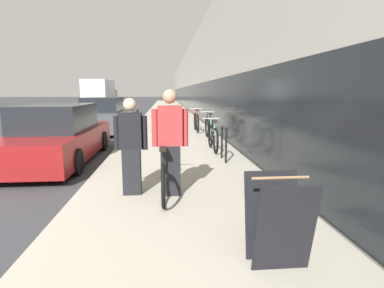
{
  "coord_description": "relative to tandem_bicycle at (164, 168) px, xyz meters",
  "views": [
    {
      "loc": [
        4.58,
        -3.7,
        1.83
      ],
      "look_at": [
        6.17,
        14.23,
        -1.31
      ],
      "focal_mm": 28.0,
      "sensor_mm": 36.0,
      "label": 1
    }
  ],
  "objects": [
    {
      "name": "cruiser_bike_farthest",
      "position": [
        1.37,
        7.68,
        0.04
      ],
      "size": [
        0.52,
        1.78,
        0.97
      ],
      "color": "black",
      "rests_on": "sidewalk_slab"
    },
    {
      "name": "parked_sedan_curbside",
      "position": [
        -2.79,
        2.98,
        0.17
      ],
      "size": [
        1.88,
        4.8,
        1.51
      ],
      "color": "maroon",
      "rests_on": "ground"
    },
    {
      "name": "person_bystander",
      "position": [
        -0.52,
        -0.22,
        0.44
      ],
      "size": [
        0.54,
        0.21,
        1.59
      ],
      "color": "black",
      "rests_on": "sidewalk_slab"
    },
    {
      "name": "tandem_bicycle",
      "position": [
        0.0,
        0.0,
        0.0
      ],
      "size": [
        0.52,
        2.49,
        0.85
      ],
      "color": "black",
      "rests_on": "sidewalk_slab"
    },
    {
      "name": "parked_sedan_far",
      "position": [
        -2.87,
        15.39,
        0.11
      ],
      "size": [
        1.91,
        4.41,
        1.34
      ],
      "color": "#4C5156",
      "rests_on": "ground"
    },
    {
      "name": "person_rider",
      "position": [
        0.12,
        -0.32,
        0.5
      ],
      "size": [
        0.59,
        0.23,
        1.73
      ],
      "color": "black",
      "rests_on": "sidewalk_slab"
    },
    {
      "name": "sidewalk_slab",
      "position": [
        0.31,
        19.58,
        -0.44
      ],
      "size": [
        3.59,
        70.0,
        0.14
      ],
      "color": "#B2AA99",
      "rests_on": "ground"
    },
    {
      "name": "storefront_facade",
      "position": [
        7.14,
        27.58,
        2.36
      ],
      "size": [
        10.01,
        70.0,
        5.75
      ],
      "color": "#BCB7AD",
      "rests_on": "ground"
    },
    {
      "name": "cruiser_bike_nearest",
      "position": [
        1.41,
        3.39,
        0.02
      ],
      "size": [
        0.52,
        1.68,
        0.92
      ],
      "color": "black",
      "rests_on": "sidewalk_slab"
    },
    {
      "name": "sandwich_board_sign",
      "position": [
        1.13,
        -2.46,
        0.09
      ],
      "size": [
        0.56,
        0.56,
        0.9
      ],
      "color": "black",
      "rests_on": "sidewalk_slab"
    },
    {
      "name": "cruiser_bike_middle",
      "position": [
        1.6,
        5.52,
        0.04
      ],
      "size": [
        0.52,
        1.75,
        0.97
      ],
      "color": "black",
      "rests_on": "sidewalk_slab"
    },
    {
      "name": "bike_rack_hoop",
      "position": [
        1.48,
        2.08,
        0.15
      ],
      "size": [
        0.05,
        0.6,
        0.84
      ],
      "color": "black",
      "rests_on": "sidewalk_slab"
    },
    {
      "name": "moving_truck",
      "position": [
        -6.37,
        25.81,
        0.99
      ],
      "size": [
        2.27,
        7.31,
        2.96
      ],
      "color": "orange",
      "rests_on": "ground"
    },
    {
      "name": "vintage_roadster_curbside",
      "position": [
        -2.81,
        9.02,
        0.21
      ],
      "size": [
        1.87,
        4.65,
        1.59
      ],
      "color": "#4C5156",
      "rests_on": "ground"
    }
  ]
}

